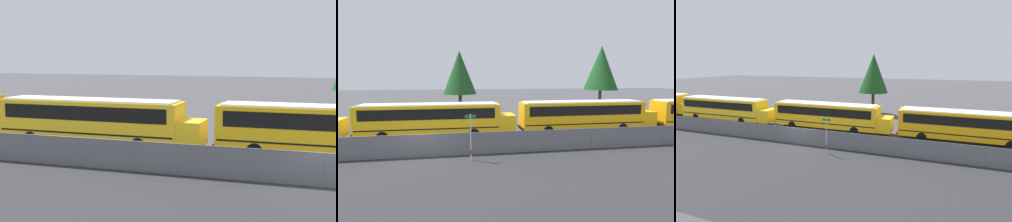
% 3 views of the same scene
% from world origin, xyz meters
% --- Properties ---
extents(ground_plane, '(200.00, 200.00, 0.00)m').
position_xyz_m(ground_plane, '(0.00, 0.00, 0.00)').
color(ground_plane, '#424244').
extents(fence, '(109.56, 0.07, 1.56)m').
position_xyz_m(fence, '(0.00, -0.00, 0.80)').
color(fence, '#9EA0A5').
rests_on(fence, ground_plane).
extents(school_bus_2, '(13.48, 2.44, 3.03)m').
position_xyz_m(school_bus_2, '(-13.82, 5.17, 1.80)').
color(school_bus_2, yellow).
rests_on(school_bus_2, ground_plane).
extents(school_bus_3, '(13.48, 2.44, 3.03)m').
position_xyz_m(school_bus_3, '(0.34, 5.67, 1.80)').
color(school_bus_3, yellow).
rests_on(school_bus_3, ground_plane).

